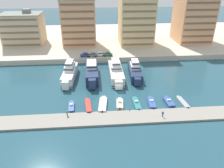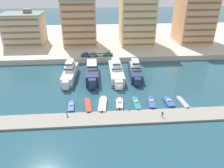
% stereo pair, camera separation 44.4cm
% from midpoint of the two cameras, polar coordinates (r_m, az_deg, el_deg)
% --- Properties ---
extents(ground_plane, '(400.00, 400.00, 0.00)m').
position_cam_midpoint_polar(ground_plane, '(73.33, 2.03, -2.10)').
color(ground_plane, '#234C5B').
extents(quay_promenade, '(180.00, 70.00, 2.27)m').
position_cam_midpoint_polar(quay_promenade, '(130.50, -0.94, 11.70)').
color(quay_promenade, beige).
rests_on(quay_promenade, ground).
extents(pier_dock, '(120.00, 6.20, 0.54)m').
position_cam_midpoint_polar(pier_dock, '(60.67, 3.57, -8.75)').
color(pier_dock, gray).
rests_on(pier_dock, ground).
extents(yacht_white_far_left, '(5.33, 18.96, 8.36)m').
position_cam_midpoint_polar(yacht_white_far_left, '(83.01, -10.77, 2.90)').
color(yacht_white_far_left, white).
rests_on(yacht_white_far_left, ground).
extents(yacht_navy_left, '(4.68, 19.99, 7.54)m').
position_cam_midpoint_polar(yacht_navy_left, '(82.58, -5.07, 3.14)').
color(yacht_navy_left, navy).
rests_on(yacht_navy_left, ground).
extents(yacht_ivory_mid_left, '(4.87, 21.20, 7.97)m').
position_cam_midpoint_polar(yacht_ivory_mid_left, '(83.00, 1.24, 3.28)').
color(yacht_ivory_mid_left, silver).
rests_on(yacht_ivory_mid_left, ground).
extents(yacht_navy_center_left, '(5.09, 17.58, 7.83)m').
position_cam_midpoint_polar(yacht_navy_center_left, '(84.10, 6.20, 3.39)').
color(yacht_navy_center_left, navy).
rests_on(yacht_navy_center_left, ground).
extents(motorboat_blue_far_left, '(1.94, 6.21, 1.30)m').
position_cam_midpoint_polar(motorboat_blue_far_left, '(65.84, -10.42, -5.84)').
color(motorboat_blue_far_left, '#33569E').
rests_on(motorboat_blue_far_left, ground).
extents(motorboat_red_left, '(2.26, 8.07, 0.89)m').
position_cam_midpoint_polar(motorboat_red_left, '(65.59, -6.09, -5.65)').
color(motorboat_red_left, red).
rests_on(motorboat_red_left, ground).
extents(motorboat_white_mid_left, '(3.00, 8.83, 0.97)m').
position_cam_midpoint_polar(motorboat_white_mid_left, '(65.73, -2.27, -5.37)').
color(motorboat_white_mid_left, white).
rests_on(motorboat_white_mid_left, ground).
extents(motorboat_cream_center_left, '(2.47, 6.16, 1.48)m').
position_cam_midpoint_polar(motorboat_cream_center_left, '(65.97, 2.19, -5.22)').
color(motorboat_cream_center_left, beige).
rests_on(motorboat_cream_center_left, ground).
extents(motorboat_teal_center, '(1.96, 7.58, 1.23)m').
position_cam_midpoint_polar(motorboat_teal_center, '(66.72, 6.55, -5.11)').
color(motorboat_teal_center, teal).
rests_on(motorboat_teal_center, ground).
extents(motorboat_blue_center_right, '(2.43, 7.02, 1.35)m').
position_cam_midpoint_polar(motorboat_blue_center_right, '(67.48, 10.40, -4.89)').
color(motorboat_blue_center_right, '#33569E').
rests_on(motorboat_blue_center_right, ground).
extents(motorboat_blue_mid_right, '(2.48, 6.31, 1.37)m').
position_cam_midpoint_polar(motorboat_blue_mid_right, '(69.01, 14.77, -4.63)').
color(motorboat_blue_mid_right, '#33569E').
rests_on(motorboat_blue_mid_right, ground).
extents(motorboat_grey_right, '(2.17, 7.25, 0.83)m').
position_cam_midpoint_polar(motorboat_grey_right, '(70.28, 18.13, -4.63)').
color(motorboat_grey_right, '#9EA3A8').
rests_on(motorboat_grey_right, ground).
extents(car_blue_far_left, '(4.15, 2.02, 1.80)m').
position_cam_midpoint_polar(car_blue_far_left, '(98.51, -6.80, 7.63)').
color(car_blue_far_left, '#28428E').
rests_on(car_blue_far_left, quay_promenade).
extents(car_grey_left, '(4.16, 2.04, 1.80)m').
position_cam_midpoint_polar(car_grey_left, '(98.37, -4.80, 7.70)').
color(car_grey_left, slate).
rests_on(car_grey_left, quay_promenade).
extents(car_white_mid_left, '(4.11, 1.95, 1.80)m').
position_cam_midpoint_polar(car_white_mid_left, '(98.98, -2.93, 7.88)').
color(car_white_mid_left, white).
rests_on(car_white_mid_left, quay_promenade).
extents(car_green_center_left, '(4.13, 1.98, 1.80)m').
position_cam_midpoint_polar(car_green_center_left, '(98.80, -0.85, 7.88)').
color(car_green_center_left, '#2D6642').
rests_on(car_green_center_left, quay_promenade).
extents(apartment_block_far_left, '(19.88, 14.44, 17.60)m').
position_cam_midpoint_polar(apartment_block_far_left, '(123.46, -21.80, 13.24)').
color(apartment_block_far_left, '#C6AD89').
rests_on(apartment_block_far_left, quay_promenade).
extents(apartment_block_left, '(16.92, 12.71, 24.51)m').
position_cam_midpoint_polar(apartment_block_left, '(114.50, -8.37, 15.66)').
color(apartment_block_left, tan).
rests_on(apartment_block_left, quay_promenade).
extents(apartment_block_mid_left, '(17.08, 16.28, 27.66)m').
position_cam_midpoint_polar(apartment_block_mid_left, '(116.19, 6.63, 16.70)').
color(apartment_block_mid_left, '#E0BC84').
rests_on(apartment_block_mid_left, quay_promenade).
extents(apartment_block_center_left, '(17.35, 17.94, 27.92)m').
position_cam_midpoint_polar(apartment_block_center_left, '(127.28, 20.80, 16.17)').
color(apartment_block_center_left, tan).
rests_on(apartment_block_center_left, quay_promenade).
extents(pedestrian_near_edge, '(0.46, 0.55, 1.72)m').
position_cam_midpoint_polar(pedestrian_near_edge, '(61.42, 13.24, -7.56)').
color(pedestrian_near_edge, '#4C515B').
rests_on(pedestrian_near_edge, pier_dock).
extents(pedestrian_mid_deck, '(0.47, 0.53, 1.70)m').
position_cam_midpoint_polar(pedestrian_mid_deck, '(61.57, -11.55, -7.27)').
color(pedestrian_mid_deck, '#4C515B').
rests_on(pedestrian_mid_deck, pier_dock).
extents(bollard_west, '(0.20, 0.20, 0.61)m').
position_cam_midpoint_polar(bollard_west, '(62.22, -2.29, -7.03)').
color(bollard_west, '#2D2D33').
rests_on(bollard_west, pier_dock).
extents(bollard_west_mid, '(0.20, 0.20, 0.61)m').
position_cam_midpoint_polar(bollard_west_mid, '(62.86, 4.72, -6.71)').
color(bollard_west_mid, '#2D2D33').
rests_on(bollard_west_mid, pier_dock).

